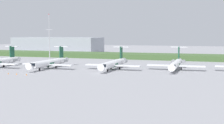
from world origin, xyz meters
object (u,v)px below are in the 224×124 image
antenna_mast (49,41)px  safety_cone_front_marker (8,73)px  safety_cone_mid_marker (17,74)px  regional_jet_third (114,63)px  regional_jet_fourth (176,64)px  regional_jet_second (50,62)px  safety_cone_rear_marker (27,74)px

antenna_mast → safety_cone_front_marker: 65.99m
safety_cone_front_marker → safety_cone_mid_marker: same height
regional_jet_third → antenna_mast: antenna_mast is taller
regional_jet_fourth → safety_cone_front_marker: bearing=-150.1°
regional_jet_third → regional_jet_fourth: same height
antenna_mast → safety_cone_front_marker: size_ratio=47.49×
antenna_mast → regional_jet_fourth: bearing=-21.7°
regional_jet_third → regional_jet_second: bearing=-169.3°
regional_jet_second → regional_jet_fourth: size_ratio=1.00×
antenna_mast → safety_cone_rear_marker: (26.98, -62.52, -10.52)m
safety_cone_rear_marker → regional_jet_second: bearing=97.7°
safety_cone_mid_marker → regional_jet_third: bearing=42.3°
regional_jet_fourth → antenna_mast: bearing=158.3°
safety_cone_front_marker → safety_cone_rear_marker: same height
regional_jet_third → regional_jet_fourth: 25.20m
regional_jet_fourth → safety_cone_rear_marker: bearing=-146.0°
regional_jet_fourth → safety_cone_rear_marker: (-48.32, -32.55, -2.26)m
regional_jet_second → safety_cone_mid_marker: size_ratio=56.36×
regional_jet_fourth → safety_cone_front_marker: regional_jet_fourth is taller
regional_jet_second → regional_jet_fourth: bearing=12.7°
antenna_mast → safety_cone_mid_marker: (22.69, -62.20, -10.52)m
safety_cone_rear_marker → regional_jet_fourth: bearing=34.0°
antenna_mast → regional_jet_third: bearing=-35.6°
safety_cone_front_marker → safety_cone_mid_marker: 3.51m
safety_cone_rear_marker → safety_cone_mid_marker: bearing=175.8°
antenna_mast → safety_cone_front_marker: (19.17, -62.27, -10.52)m
regional_jet_third → safety_cone_mid_marker: 38.28m
safety_cone_mid_marker → safety_cone_front_marker: bearing=-179.0°
safety_cone_front_marker → regional_jet_second: bearing=76.5°
regional_jet_second → regional_jet_third: bearing=10.7°
safety_cone_front_marker → safety_cone_rear_marker: bearing=-1.8°
regional_jet_second → safety_cone_rear_marker: size_ratio=56.36×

